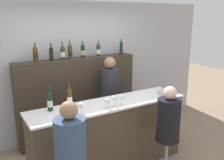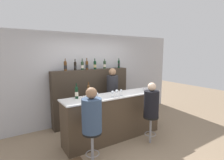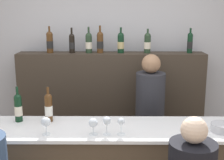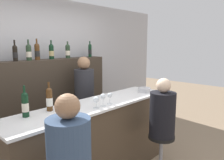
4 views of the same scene
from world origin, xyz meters
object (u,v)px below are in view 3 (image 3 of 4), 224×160
object	(u,v)px
wine_glass_0	(46,122)
metal_bowl	(222,128)
wine_bottle_counter_1	(49,107)
wine_bottle_backbar_2	(89,43)
wine_bottle_backbar_4	(121,43)
wine_glass_2	(107,122)
wine_bottle_backbar_5	(147,43)
wine_glass_3	(121,123)
wine_bottle_backbar_6	(190,43)
wine_bottle_backbar_1	(72,43)
wine_glass_1	(93,123)
bartender	(149,129)
wine_bottle_backbar_3	(100,42)
wine_bottle_counter_0	(18,107)
wine_bottle_backbar_0	(50,42)

from	to	relation	value
wine_glass_0	metal_bowl	world-z (taller)	wine_glass_0
wine_bottle_counter_1	wine_bottle_backbar_2	xyz separation A→B (m)	(0.30, 1.03, 0.49)
wine_bottle_backbar_4	metal_bowl	xyz separation A→B (m)	(0.85, -1.27, -0.59)
wine_bottle_backbar_2	metal_bowl	distance (m)	1.87
wine_bottle_counter_1	wine_glass_2	world-z (taller)	wine_bottle_counter_1
wine_bottle_backbar_2	wine_bottle_backbar_5	xyz separation A→B (m)	(0.72, 0.00, -0.00)
wine_bottle_backbar_4	wine_glass_3	xyz separation A→B (m)	(-0.02, -1.34, -0.52)
wine_bottle_backbar_6	wine_glass_2	distance (m)	1.74
wine_bottle_backbar_1	wine_glass_3	distance (m)	1.55
wine_bottle_backbar_1	wine_bottle_backbar_5	bearing A→B (deg)	0.00
wine_bottle_counter_1	wine_bottle_backbar_6	size ratio (longest dim) A/B	1.10
wine_glass_2	metal_bowl	world-z (taller)	wine_glass_2
wine_bottle_backbar_4	wine_glass_1	size ratio (longest dim) A/B	2.16
metal_bowl	bartender	world-z (taller)	bartender
wine_bottle_backbar_3	wine_bottle_backbar_5	bearing A→B (deg)	0.00
wine_glass_0	wine_bottle_backbar_5	bearing A→B (deg)	53.97
wine_bottle_backbar_3	wine_bottle_backbar_6	distance (m)	1.09
wine_glass_2	wine_bottle_backbar_3	bearing A→B (deg)	94.71
wine_bottle_backbar_4	wine_glass_0	size ratio (longest dim) A/B	2.04
wine_bottle_backbar_5	metal_bowl	distance (m)	1.50
wine_bottle_backbar_1	wine_glass_2	bearing A→B (deg)	-71.28
wine_bottle_counter_0	wine_bottle_backbar_5	size ratio (longest dim) A/B	1.14
wine_bottle_counter_1	wine_bottle_backbar_5	xyz separation A→B (m)	(1.02, 1.03, 0.49)
wine_bottle_backbar_6	wine_glass_0	xyz separation A→B (m)	(-1.49, -1.34, -0.52)
wine_bottle_backbar_0	wine_glass_2	xyz separation A→B (m)	(0.72, -1.34, -0.52)
wine_bottle_backbar_2	wine_glass_0	distance (m)	1.46
wine_bottle_backbar_0	wine_glass_2	world-z (taller)	wine_bottle_backbar_0
wine_bottle_counter_0	wine_bottle_backbar_0	size ratio (longest dim) A/B	1.03
wine_bottle_counter_1	wine_bottle_backbar_2	world-z (taller)	wine_bottle_backbar_2
wine_bottle_backbar_1	wine_glass_0	world-z (taller)	wine_bottle_backbar_1
wine_bottle_counter_0	wine_bottle_backbar_1	xyz separation A→B (m)	(0.38, 1.03, 0.49)
wine_bottle_backbar_3	wine_glass_3	world-z (taller)	wine_bottle_backbar_3
wine_bottle_backbar_3	bartender	distance (m)	1.20
wine_glass_0	wine_glass_3	size ratio (longest dim) A/B	1.03
wine_bottle_counter_0	wine_bottle_backbar_5	bearing A→B (deg)	38.44
wine_bottle_backbar_6	wine_glass_1	size ratio (longest dim) A/B	2.10
wine_bottle_backbar_6	wine_glass_0	world-z (taller)	wine_bottle_backbar_6
wine_bottle_backbar_4	wine_glass_0	xyz separation A→B (m)	(-0.65, -1.34, -0.52)
wine_glass_3	wine_bottle_backbar_2	bearing A→B (deg)	105.36
wine_glass_0	metal_bowl	bearing A→B (deg)	2.73
wine_glass_2	wine_bottle_backbar_4	bearing A→B (deg)	83.99
wine_bottle_backbar_1	metal_bowl	world-z (taller)	wine_bottle_backbar_1
bartender	metal_bowl	bearing A→B (deg)	-58.18
metal_bowl	wine_glass_2	bearing A→B (deg)	-175.87
wine_bottle_counter_1	wine_bottle_backbar_0	bearing A→B (deg)	99.62
bartender	wine_bottle_backbar_1	bearing A→B (deg)	155.12
wine_bottle_counter_1	wine_bottle_backbar_5	bearing A→B (deg)	45.44
wine_bottle_backbar_3	bartender	size ratio (longest dim) A/B	0.20
metal_bowl	wine_bottle_backbar_6	bearing A→B (deg)	90.36
wine_glass_0	wine_bottle_backbar_6	bearing A→B (deg)	41.98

